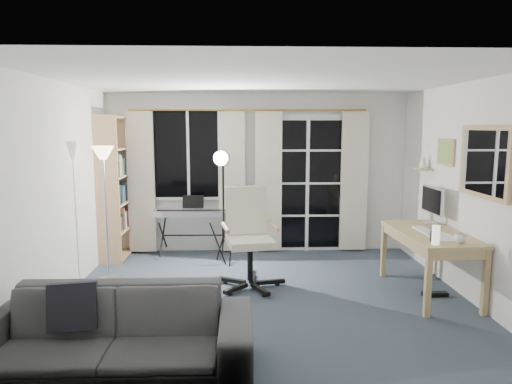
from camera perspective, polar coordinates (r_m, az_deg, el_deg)
floor at (r=5.28m, az=1.13°, el=-13.10°), size 4.50×4.00×0.02m
window at (r=6.95m, az=-8.45°, el=4.73°), size 1.20×0.08×1.40m
french_door at (r=7.02m, az=6.40°, el=0.91°), size 1.32×0.09×2.11m
curtains at (r=6.85m, az=-0.85°, el=1.36°), size 3.60×0.07×2.13m
bookshelf at (r=6.98m, az=-17.39°, el=0.18°), size 0.34×0.96×2.07m
torchiere_lamp at (r=5.83m, az=-18.48°, el=2.25°), size 0.30×0.30×1.68m
keyboard_piano at (r=6.77m, az=-7.93°, el=-2.71°), size 1.16×0.57×0.84m
studio_light at (r=6.19m, az=-4.25°, el=2.59°), size 0.34×0.35×1.63m
office_chair at (r=5.51m, az=-1.01°, el=-4.50°), size 0.82×0.81×1.19m
desk at (r=5.56m, az=20.93°, el=-5.58°), size 0.72×1.38×0.73m
monitor at (r=5.98m, az=21.18°, el=-1.11°), size 0.18×0.52×0.45m
desk_clutter at (r=5.36m, az=21.27°, el=-6.86°), size 0.41×0.83×0.92m
mug at (r=5.13m, az=24.21°, el=-5.19°), size 0.12×0.10×0.12m
wall_mirror at (r=5.22m, az=26.63°, el=3.38°), size 0.04×0.94×0.74m
framed_print at (r=6.02m, az=22.64°, el=4.63°), size 0.03×0.42×0.32m
wall_shelf at (r=6.46m, az=20.16°, el=3.25°), size 0.16×0.30×0.18m
sofa at (r=3.82m, az=-17.84°, el=-15.03°), size 2.19×0.64×0.86m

